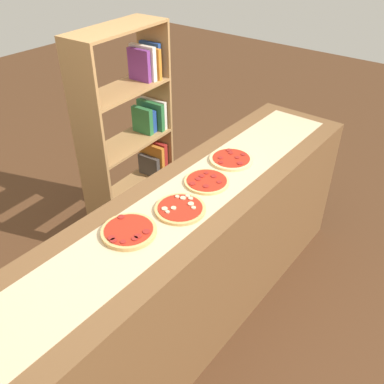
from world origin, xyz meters
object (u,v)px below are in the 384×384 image
at_px(pizza_mushroom_1, 180,209).
at_px(pizza_pepperoni_3, 231,159).
at_px(pizza_pepperoni_0, 129,231).
at_px(pizza_pepperoni_2, 207,181).
at_px(bookshelf, 137,145).

distance_m(pizza_mushroom_1, pizza_pepperoni_3, 0.56).
bearing_deg(pizza_pepperoni_0, pizza_pepperoni_3, -0.22).
height_order(pizza_pepperoni_2, pizza_pepperoni_3, pizza_pepperoni_3).
distance_m(pizza_mushroom_1, bookshelf, 1.15).
distance_m(pizza_pepperoni_0, pizza_mushroom_1, 0.29).
bearing_deg(pizza_pepperoni_2, pizza_pepperoni_0, 176.88).
height_order(pizza_pepperoni_0, bookshelf, bookshelf).
relative_size(pizza_pepperoni_0, pizza_pepperoni_3, 1.00).
bearing_deg(pizza_pepperoni_3, pizza_mushroom_1, -172.77).
height_order(pizza_mushroom_1, bookshelf, bookshelf).
distance_m(pizza_pepperoni_2, pizza_pepperoni_3, 0.28).
xyz_separation_m(pizza_mushroom_1, pizza_pepperoni_2, (0.28, 0.04, -0.00)).
relative_size(pizza_pepperoni_2, bookshelf, 0.15).
bearing_deg(pizza_mushroom_1, bookshelf, 56.20).
height_order(pizza_pepperoni_0, pizza_pepperoni_3, pizza_pepperoni_0).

